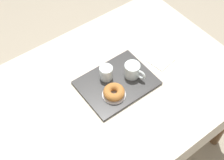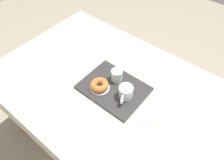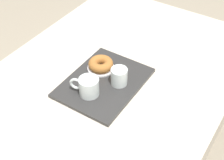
% 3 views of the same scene
% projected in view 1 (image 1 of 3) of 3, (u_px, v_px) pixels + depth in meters
% --- Properties ---
extents(ground_plane, '(6.00, 6.00, 0.00)m').
position_uv_depth(ground_plane, '(110.00, 148.00, 2.32)').
color(ground_plane, gray).
extents(dining_table, '(1.53, 1.05, 0.77)m').
position_uv_depth(dining_table, '(109.00, 97.00, 1.78)').
color(dining_table, beige).
rests_on(dining_table, ground).
extents(serving_tray, '(0.41, 0.31, 0.02)m').
position_uv_depth(serving_tray, '(116.00, 82.00, 1.72)').
color(serving_tray, '#2D2D2D').
rests_on(serving_tray, dining_table).
extents(tea_mug_left, '(0.09, 0.13, 0.08)m').
position_uv_depth(tea_mug_left, '(132.00, 71.00, 1.71)').
color(tea_mug_left, silver).
rests_on(tea_mug_left, serving_tray).
extents(water_glass_near, '(0.07, 0.07, 0.08)m').
position_uv_depth(water_glass_near, '(106.00, 73.00, 1.70)').
color(water_glass_near, silver).
rests_on(water_glass_near, serving_tray).
extents(donut_plate_left, '(0.13, 0.13, 0.01)m').
position_uv_depth(donut_plate_left, '(114.00, 95.00, 1.65)').
color(donut_plate_left, silver).
rests_on(donut_plate_left, serving_tray).
extents(sugar_donut_left, '(0.12, 0.12, 0.04)m').
position_uv_depth(sugar_donut_left, '(114.00, 92.00, 1.63)').
color(sugar_donut_left, '#A3662D').
rests_on(sugar_donut_left, donut_plate_left).
extents(paper_napkin, '(0.15, 0.14, 0.01)m').
position_uv_depth(paper_napkin, '(160.00, 60.00, 1.83)').
color(paper_napkin, white).
rests_on(paper_napkin, dining_table).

